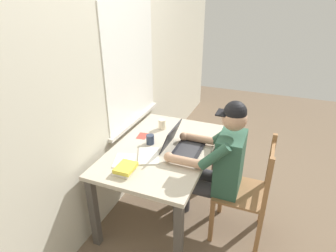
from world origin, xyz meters
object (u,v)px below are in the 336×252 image
desk (163,156)px  book_stack_main (125,169)px  coffee_mug_white (162,124)px  seated_person (217,163)px  laptop (181,145)px  wooden_chair (248,192)px  computer_mouse (192,138)px  coffee_mug_dark (150,139)px  landscape_photo_print (142,136)px

desk → book_stack_main: size_ratio=7.35×
coffee_mug_white → book_stack_main: bearing=-178.2°
seated_person → laptop: bearing=85.1°
wooden_chair → computer_mouse: 0.69m
computer_mouse → seated_person: bearing=-130.4°
computer_mouse → laptop: bearing=173.3°
coffee_mug_dark → book_stack_main: bearing=-179.2°
desk → computer_mouse: 0.32m
laptop → landscape_photo_print: size_ratio=2.54×
wooden_chair → computer_mouse: size_ratio=9.30×
desk → seated_person: seated_person is taller
laptop → book_stack_main: size_ratio=1.89×
laptop → computer_mouse: size_ratio=3.30×
coffee_mug_dark → landscape_photo_print: 0.17m
desk → wooden_chair: wooden_chair is taller
desk → computer_mouse: size_ratio=12.83×
coffee_mug_dark → desk: bearing=-98.4°
coffee_mug_white → coffee_mug_dark: coffee_mug_white is taller
desk → coffee_mug_white: (0.34, 0.15, 0.14)m
desk → coffee_mug_white: coffee_mug_white is taller
coffee_mug_dark → seated_person: bearing=-93.4°
coffee_mug_white → book_stack_main: size_ratio=0.64×
laptop → coffee_mug_dark: bearing=88.2°
wooden_chair → coffee_mug_dark: bearing=87.6°
desk → coffee_mug_dark: coffee_mug_dark is taller
wooden_chair → laptop: size_ratio=2.82×
desk → wooden_chair: (-0.02, -0.77, -0.16)m
desk → landscape_photo_print: size_ratio=9.87×
laptop → book_stack_main: bearing=148.0°
wooden_chair → book_stack_main: 1.04m
wooden_chair → laptop: laptop is taller
seated_person → coffee_mug_dark: size_ratio=11.18×
wooden_chair → landscape_photo_print: bearing=82.3°
seated_person → coffee_mug_white: 0.74m
desk → computer_mouse: bearing=-39.0°
desk → coffee_mug_dark: bearing=81.6°
laptop → landscape_photo_print: bearing=75.4°
landscape_photo_print → desk: bearing=-122.2°
desk → coffee_mug_dark: size_ratio=11.62×
desk → book_stack_main: (-0.46, 0.13, 0.12)m
computer_mouse → landscape_photo_print: bearing=104.1°
desk → coffee_mug_dark: 0.19m
desk → landscape_photo_print: (0.12, 0.26, 0.09)m
seated_person → book_stack_main: seated_person is taller
coffee_mug_dark → landscape_photo_print: bearing=52.4°
desk → laptop: size_ratio=3.89×
wooden_chair → landscape_photo_print: (0.14, 1.04, 0.26)m
desk → wooden_chair: size_ratio=1.38×
laptop → coffee_mug_dark: laptop is taller
computer_mouse → landscape_photo_print: 0.47m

